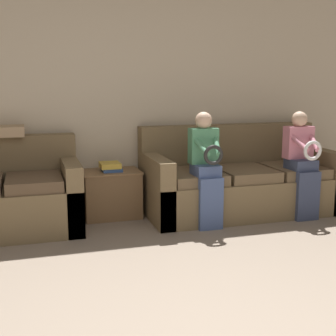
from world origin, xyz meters
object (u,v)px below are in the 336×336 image
Objects in this scene: child_left_seated at (206,164)px; child_right_seated at (302,160)px; couch_main at (238,182)px; book_stack at (111,167)px; side_shelf at (111,193)px; couch_side at (6,198)px; throw_pillow at (5,131)px.

child_left_seated is 1.08m from child_right_seated.
child_left_seated is 1.01× the size of child_right_seated.
couch_main is 9.02× the size of book_stack.
child_right_seated reaches higher than side_shelf.
side_shelf is at bearing 51.21° from book_stack.
couch_side is 1.25× the size of child_right_seated.
couch_main is 0.74m from child_left_seated.
couch_side is 6.07× the size of book_stack.
side_shelf is (-1.94, 0.59, -0.36)m from child_right_seated.
couch_main is 3.42× the size of side_shelf.
side_shelf is at bearing 163.02° from child_right_seated.
couch_side is 1.10m from book_stack.
child_left_seated is 2.05m from throw_pillow.
couch_side is at bearing -170.63° from book_stack.
throw_pillow is at bearing 166.59° from child_right_seated.
child_left_seated is at bearing -34.36° from book_stack.
book_stack is at bearing -6.71° from throw_pillow.
child_right_seated reaches higher than couch_main.
couch_side reaches higher than side_shelf.
couch_side is at bearing 179.67° from couch_main.
child_left_seated is 1.04m from book_stack.
side_shelf is 1.25m from throw_pillow.
side_shelf is at bearing 172.12° from couch_main.
child_right_seated is at bearing -16.98° from side_shelf.
couch_main reaches higher than book_stack.
couch_side is 1.08m from side_shelf.
child_left_seated reaches higher than couch_main.
couch_main is 5.66× the size of throw_pillow.
throw_pillow reaches higher than book_stack.
side_shelf is (1.06, 0.18, -0.07)m from couch_side.
child_left_seated reaches higher than side_shelf.
child_left_seated is at bearing -20.48° from throw_pillow.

